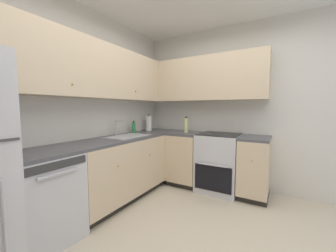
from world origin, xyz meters
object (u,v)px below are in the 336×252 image
soap_bottle (134,127)px  oil_bottle (186,125)px  paper_towel_roll (149,123)px  oven_range (219,162)px  dishwasher (41,199)px

soap_bottle → oil_bottle: oil_bottle is taller
paper_towel_roll → oven_range: bearing=-85.0°
soap_bottle → paper_towel_roll: bearing=-2.9°
dishwasher → oil_bottle: oil_bottle is taller
oil_bottle → soap_bottle: bearing=123.8°
dishwasher → oven_range: 2.38m
paper_towel_roll → oil_bottle: (0.09, -0.72, -0.01)m
dishwasher → oil_bottle: bearing=-14.9°
dishwasher → oil_bottle: 2.23m
soap_bottle → oven_range: bearing=-68.7°
oven_range → paper_towel_roll: size_ratio=3.22×
soap_bottle → oil_bottle: 0.89m
paper_towel_roll → dishwasher: bearing=-175.4°
dishwasher → oven_range: bearing=-28.3°
soap_bottle → paper_towel_roll: 0.40m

